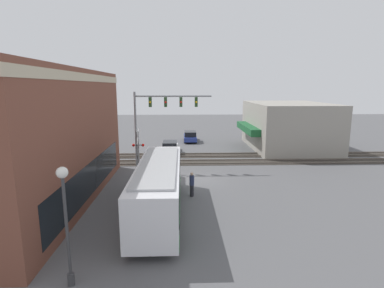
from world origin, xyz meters
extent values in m
plane|color=#565659|center=(0.00, 0.00, 0.00)|extent=(120.00, 120.00, 0.00)
cube|color=brown|center=(-4.45, 11.75, 4.45)|extent=(18.01, 8.49, 8.90)
cube|color=beige|center=(-4.45, 7.65, 8.35)|extent=(18.21, 0.36, 0.50)
cube|color=black|center=(-4.45, 7.55, 1.70)|extent=(15.13, 0.12, 2.20)
cube|color=gray|center=(12.99, -12.04, 2.89)|extent=(12.50, 9.08, 5.77)
cube|color=#19592D|center=(12.99, -6.95, 2.60)|extent=(8.75, 1.20, 0.80)
cube|color=silver|center=(-6.53, 2.80, 1.76)|extent=(11.20, 2.55, 2.68)
cube|color=black|center=(-6.53, 2.80, 2.16)|extent=(10.98, 2.59, 1.12)
cube|color=#288438|center=(-6.53, 2.80, 0.59)|extent=(10.98, 2.58, 0.24)
cube|color=#A5A8AA|center=(-6.53, 2.80, 3.16)|extent=(9.52, 2.17, 0.12)
cylinder|color=black|center=(-3.13, 2.80, 0.50)|extent=(1.00, 2.57, 1.00)
cylinder|color=black|center=(-10.33, 2.80, 0.50)|extent=(1.00, 2.57, 1.00)
cylinder|color=gray|center=(4.00, 5.73, 3.65)|extent=(0.20, 0.20, 7.30)
cylinder|color=gray|center=(4.00, 2.16, 6.90)|extent=(0.16, 7.14, 0.16)
cube|color=#284723|center=(4.00, 4.31, 6.35)|extent=(0.30, 0.27, 0.90)
sphere|color=yellow|center=(3.83, 4.31, 6.35)|extent=(0.20, 0.20, 0.20)
cube|color=#284723|center=(4.00, 2.88, 6.35)|extent=(0.30, 0.27, 0.90)
sphere|color=red|center=(3.83, 2.88, 6.35)|extent=(0.20, 0.20, 0.20)
cube|color=#284723|center=(4.00, 1.45, 6.35)|extent=(0.30, 0.27, 0.90)
sphere|color=red|center=(3.83, 1.45, 6.35)|extent=(0.20, 0.20, 0.20)
cube|color=#284723|center=(4.00, 0.02, 6.35)|extent=(0.30, 0.27, 0.90)
sphere|color=yellow|center=(3.83, 0.02, 6.35)|extent=(0.20, 0.20, 0.20)
cylinder|color=gray|center=(3.90, 5.53, 1.80)|extent=(0.14, 0.14, 3.60)
cube|color=white|center=(3.90, 5.53, 3.10)|extent=(1.41, 0.06, 1.41)
cube|color=white|center=(3.90, 5.53, 3.10)|extent=(1.41, 0.06, 1.41)
cylinder|color=#38383A|center=(3.90, 5.53, 2.30)|extent=(0.08, 0.90, 0.08)
sphere|color=red|center=(3.85, 5.08, 2.30)|extent=(0.28, 0.28, 0.28)
sphere|color=red|center=(3.85, 5.98, 2.30)|extent=(0.28, 0.28, 0.28)
cylinder|color=#38383A|center=(-13.37, 5.80, 0.25)|extent=(0.28, 0.28, 0.50)
cylinder|color=#38383A|center=(-13.37, 5.80, 2.21)|extent=(0.12, 0.12, 4.43)
sphere|color=white|center=(-13.37, 5.80, 4.65)|extent=(0.44, 0.44, 0.44)
cube|color=#332D28|center=(6.00, 0.00, 0.01)|extent=(2.60, 60.00, 0.03)
cube|color=#6B6056|center=(5.28, 0.00, 0.07)|extent=(0.07, 60.00, 0.15)
cube|color=#6B6056|center=(6.72, 0.00, 0.07)|extent=(0.07, 60.00, 0.15)
cube|color=#332D28|center=(9.20, 0.00, 0.01)|extent=(2.60, 60.00, 0.03)
cube|color=#6B6056|center=(8.48, 0.00, 0.07)|extent=(0.07, 60.00, 0.15)
cube|color=#6B6056|center=(9.92, 0.00, 0.07)|extent=(0.07, 60.00, 0.15)
cube|color=silver|center=(10.78, 2.80, 0.52)|extent=(4.56, 1.80, 0.52)
cube|color=black|center=(10.55, 2.80, 1.09)|extent=(2.51, 1.62, 0.63)
cylinder|color=black|center=(12.19, 2.80, 0.32)|extent=(0.64, 1.82, 0.64)
cylinder|color=black|center=(9.36, 2.80, 0.32)|extent=(0.64, 1.82, 0.64)
cube|color=navy|center=(18.22, 0.20, 0.54)|extent=(4.42, 1.80, 0.57)
cube|color=black|center=(17.99, 0.20, 1.17)|extent=(2.43, 1.62, 0.68)
cylinder|color=black|center=(19.59, 0.20, 0.32)|extent=(0.64, 1.82, 0.64)
cylinder|color=black|center=(16.85, 0.20, 0.32)|extent=(0.64, 1.82, 0.64)
cylinder|color=black|center=(-3.70, 0.69, 0.42)|extent=(0.28, 0.28, 0.84)
cylinder|color=#262D4C|center=(-3.70, 0.69, 1.20)|extent=(0.34, 0.34, 0.70)
sphere|color=tan|center=(-3.70, 0.69, 1.66)|extent=(0.23, 0.23, 0.23)
camera|label=1|loc=(-24.16, 1.36, 7.77)|focal=28.00mm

